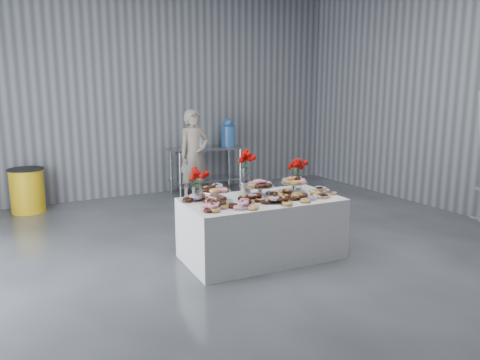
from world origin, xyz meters
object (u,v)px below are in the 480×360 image
object	(u,v)px
display_table	(262,228)
trash_barrel	(27,190)
water_jug	(228,133)
prep_table	(206,161)
person	(194,155)

from	to	relation	value
display_table	trash_barrel	world-z (taller)	display_table
display_table	trash_barrel	size ratio (longest dim) A/B	2.55
display_table	water_jug	size ratio (longest dim) A/B	3.43
prep_table	person	xyz separation A→B (m)	(-0.43, -0.42, 0.22)
trash_barrel	prep_table	bearing A→B (deg)	0.00
water_jug	person	world-z (taller)	person
prep_table	trash_barrel	size ratio (longest dim) A/B	2.01
display_table	person	world-z (taller)	person
display_table	trash_barrel	distance (m)	4.40
prep_table	person	distance (m)	0.64
prep_table	display_table	bearing A→B (deg)	-103.99
person	trash_barrel	distance (m)	2.93
trash_barrel	person	bearing A→B (deg)	-8.29
prep_table	trash_barrel	bearing A→B (deg)	-180.00
display_table	prep_table	xyz separation A→B (m)	(0.92, 3.70, 0.24)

